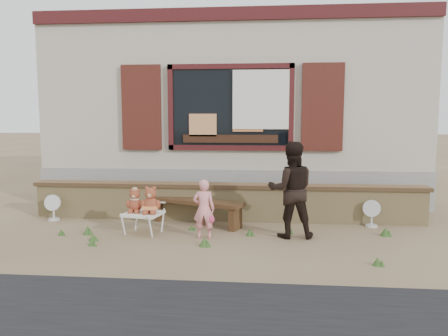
# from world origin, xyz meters

# --- Properties ---
(ground) EXTENTS (80.00, 80.00, 0.00)m
(ground) POSITION_xyz_m (0.00, 0.00, 0.00)
(ground) COLOR brown
(ground) RESTS_ON ground
(shopfront) EXTENTS (8.04, 5.13, 4.00)m
(shopfront) POSITION_xyz_m (0.00, 4.49, 2.00)
(shopfront) COLOR #A19882
(shopfront) RESTS_ON ground
(brick_wall) EXTENTS (7.10, 0.36, 0.67)m
(brick_wall) POSITION_xyz_m (0.00, 1.00, 0.34)
(brick_wall) COLOR tan
(brick_wall) RESTS_ON ground
(bench) EXTENTS (1.72, 0.99, 0.44)m
(bench) POSITION_xyz_m (-0.48, 0.61, 0.32)
(bench) COLOR #392413
(bench) RESTS_ON ground
(folding_chair) EXTENTS (0.65, 0.60, 0.35)m
(folding_chair) POSITION_xyz_m (-1.24, -0.05, 0.31)
(folding_chair) COLOR white
(folding_chair) RESTS_ON ground
(teddy_bear_left) EXTENTS (0.33, 0.30, 0.39)m
(teddy_bear_left) POSITION_xyz_m (-1.38, -0.02, 0.54)
(teddy_bear_left) COLOR brown
(teddy_bear_left) RESTS_ON folding_chair
(teddy_bear_right) EXTENTS (0.37, 0.34, 0.44)m
(teddy_bear_right) POSITION_xyz_m (-1.11, -0.07, 0.56)
(teddy_bear_right) COLOR brown
(teddy_bear_right) RESTS_ON folding_chair
(child) EXTENTS (0.34, 0.23, 0.92)m
(child) POSITION_xyz_m (-0.24, -0.22, 0.46)
(child) COLOR pink
(child) RESTS_ON ground
(adult) EXTENTS (0.77, 0.62, 1.50)m
(adult) POSITION_xyz_m (1.10, -0.02, 0.75)
(adult) COLOR black
(adult) RESTS_ON ground
(fan_left) EXTENTS (0.29, 0.20, 0.47)m
(fan_left) POSITION_xyz_m (-3.12, 0.69, 0.24)
(fan_left) COLOR silver
(fan_left) RESTS_ON ground
(fan_right) EXTENTS (0.30, 0.20, 0.47)m
(fan_right) POSITION_xyz_m (2.52, 0.74, 0.23)
(fan_right) COLOR silver
(fan_right) RESTS_ON ground
(grass_tufts) EXTENTS (5.25, 1.59, 0.14)m
(grass_tufts) POSITION_xyz_m (-0.09, -0.31, 0.06)
(grass_tufts) COLOR #315120
(grass_tufts) RESTS_ON ground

